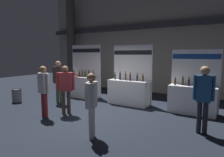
% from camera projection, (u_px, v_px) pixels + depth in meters
% --- Properties ---
extents(ground_plane, '(26.96, 26.96, 0.00)m').
position_uv_depth(ground_plane, '(96.00, 114.00, 6.91)').
color(ground_plane, black).
extents(hall_colonnade, '(13.48, 1.06, 6.53)m').
position_uv_depth(hall_colonnade, '(147.00, 34.00, 10.58)').
color(hall_colonnade, gray).
rests_on(hall_colonnade, ground_plane).
extents(exhibitor_booth_0, '(1.76, 0.71, 2.56)m').
position_uv_depth(exhibitor_booth_0, '(83.00, 84.00, 9.51)').
color(exhibitor_booth_0, white).
rests_on(exhibitor_booth_0, ground_plane).
extents(exhibitor_booth_1, '(1.79, 0.66, 2.49)m').
position_uv_depth(exhibitor_booth_1, '(129.00, 90.00, 8.16)').
color(exhibitor_booth_1, white).
rests_on(exhibitor_booth_1, ground_plane).
extents(exhibitor_booth_2, '(1.68, 0.66, 2.27)m').
position_uv_depth(exhibitor_booth_2, '(192.00, 97.00, 6.90)').
color(exhibitor_booth_2, white).
rests_on(exhibitor_booth_2, ground_plane).
extents(trash_bin, '(0.39, 0.39, 0.58)m').
position_uv_depth(trash_bin, '(17.00, 96.00, 8.54)').
color(trash_bin, slate).
rests_on(trash_bin, ground_plane).
extents(visitor_0, '(0.49, 0.47, 1.71)m').
position_uv_depth(visitor_0, '(66.00, 85.00, 6.75)').
color(visitor_0, '#47382D').
rests_on(visitor_0, ground_plane).
extents(visitor_1, '(0.35, 0.50, 1.65)m').
position_uv_depth(visitor_1, '(92.00, 100.00, 4.78)').
color(visitor_1, silver).
rests_on(visitor_1, ground_plane).
extents(visitor_3, '(0.51, 0.27, 1.72)m').
position_uv_depth(visitor_3, '(44.00, 87.00, 6.40)').
color(visitor_3, maroon).
rests_on(visitor_3, ground_plane).
extents(visitor_4, '(0.52, 0.26, 1.81)m').
position_uv_depth(visitor_4, '(204.00, 94.00, 5.03)').
color(visitor_4, '#23232D').
rests_on(visitor_4, ground_plane).
extents(visitor_5, '(0.58, 0.29, 1.82)m').
position_uv_depth(visitor_5, '(59.00, 78.00, 8.26)').
color(visitor_5, '#33563D').
rests_on(visitor_5, ground_plane).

